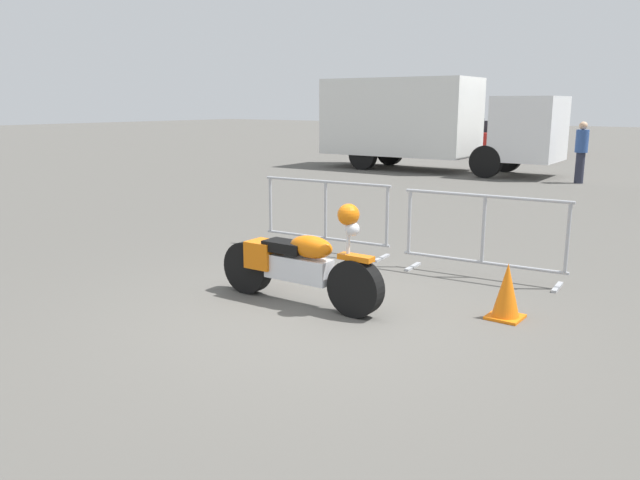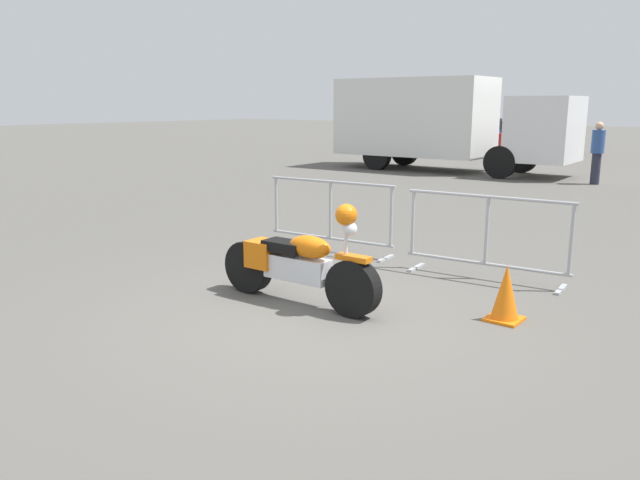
# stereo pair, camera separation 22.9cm
# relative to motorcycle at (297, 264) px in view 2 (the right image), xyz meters

# --- Properties ---
(ground_plane) EXTENTS (120.00, 120.00, 0.00)m
(ground_plane) POSITION_rel_motorcycle_xyz_m (0.43, -0.25, -0.45)
(ground_plane) COLOR #54514C
(motorcycle) EXTENTS (2.09, 0.31, 1.18)m
(motorcycle) POSITION_rel_motorcycle_xyz_m (0.00, 0.00, 0.00)
(motorcycle) COLOR black
(motorcycle) RESTS_ON ground
(crowd_barrier_near) EXTENTS (2.10, 0.62, 1.07)m
(crowd_barrier_near) POSITION_rel_motorcycle_xyz_m (-1.22, 2.20, 0.10)
(crowd_barrier_near) COLOR #9EA0A5
(crowd_barrier_near) RESTS_ON ground
(crowd_barrier_far) EXTENTS (2.10, 0.62, 1.07)m
(crowd_barrier_far) POSITION_rel_motorcycle_xyz_m (1.23, 2.20, 0.10)
(crowd_barrier_far) COLOR #9EA0A5
(crowd_barrier_far) RESTS_ON ground
(box_truck) EXTENTS (7.78, 2.55, 2.98)m
(box_truck) POSITION_rel_motorcycle_xyz_m (-5.44, 13.57, 1.19)
(box_truck) COLOR silver
(box_truck) RESTS_ON ground
(parked_car_maroon) EXTENTS (2.24, 4.63, 1.52)m
(parked_car_maroon) POSITION_rel_motorcycle_xyz_m (-10.92, 22.08, 0.32)
(parked_car_maroon) COLOR maroon
(parked_car_maroon) RESTS_ON ground
(parked_car_blue) EXTENTS (2.19, 4.53, 1.49)m
(parked_car_blue) POSITION_rel_motorcycle_xyz_m (-8.20, 22.39, 0.30)
(parked_car_blue) COLOR #284799
(parked_car_blue) RESTS_ON ground
(parked_car_red) EXTENTS (2.12, 4.38, 1.44)m
(parked_car_red) POSITION_rel_motorcycle_xyz_m (-5.48, 22.12, 0.28)
(parked_car_red) COLOR #B21E19
(parked_car_red) RESTS_ON ground
(pedestrian) EXTENTS (0.45, 0.45, 1.69)m
(pedestrian) POSITION_rel_motorcycle_xyz_m (-0.33, 13.00, 0.47)
(pedestrian) COLOR #262838
(pedestrian) RESTS_ON ground
(traffic_cone) EXTENTS (0.34, 0.34, 0.59)m
(traffic_cone) POSITION_rel_motorcycle_xyz_m (2.03, 0.88, -0.16)
(traffic_cone) COLOR orange
(traffic_cone) RESTS_ON ground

